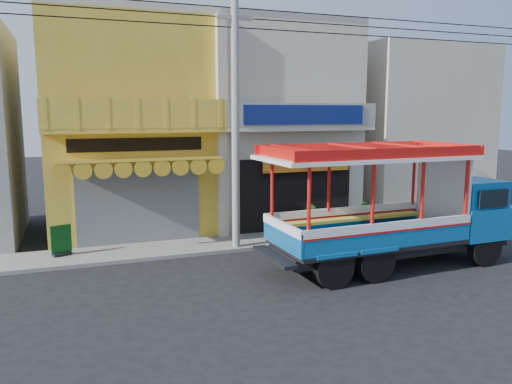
{
  "coord_description": "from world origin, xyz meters",
  "views": [
    {
      "loc": [
        -6.03,
        -12.4,
        4.62
      ],
      "look_at": [
        -0.58,
        2.5,
        2.09
      ],
      "focal_mm": 35.0,
      "sensor_mm": 36.0,
      "label": 1
    }
  ],
  "objects_px": {
    "potted_plant_a": "(320,222)",
    "potted_plant_c": "(362,215)",
    "utility_pole": "(240,100)",
    "green_sign": "(61,243)",
    "potted_plant_b": "(312,219)",
    "songthaew_truck": "(408,207)"
  },
  "relations": [
    {
      "from": "green_sign",
      "to": "potted_plant_c",
      "type": "distance_m",
      "value": 11.06
    },
    {
      "from": "songthaew_truck",
      "to": "green_sign",
      "type": "bearing_deg",
      "value": 157.15
    },
    {
      "from": "potted_plant_a",
      "to": "potted_plant_c",
      "type": "xyz_separation_m",
      "value": [
        1.98,
        0.21,
        0.1
      ]
    },
    {
      "from": "green_sign",
      "to": "potted_plant_a",
      "type": "xyz_separation_m",
      "value": [
        9.09,
        -0.2,
        0.03
      ]
    },
    {
      "from": "potted_plant_b",
      "to": "songthaew_truck",
      "type": "bearing_deg",
      "value": 144.68
    },
    {
      "from": "utility_pole",
      "to": "potted_plant_a",
      "type": "relative_size",
      "value": 31.69
    },
    {
      "from": "songthaew_truck",
      "to": "green_sign",
      "type": "distance_m",
      "value": 10.9
    },
    {
      "from": "songthaew_truck",
      "to": "potted_plant_a",
      "type": "xyz_separation_m",
      "value": [
        -0.9,
        4.01,
        -1.22
      ]
    },
    {
      "from": "utility_pole",
      "to": "potted_plant_c",
      "type": "xyz_separation_m",
      "value": [
        5.36,
        0.9,
        -4.37
      ]
    },
    {
      "from": "songthaew_truck",
      "to": "potted_plant_b",
      "type": "distance_m",
      "value": 4.45
    },
    {
      "from": "utility_pole",
      "to": "green_sign",
      "type": "distance_m",
      "value": 7.32
    },
    {
      "from": "utility_pole",
      "to": "potted_plant_c",
      "type": "height_order",
      "value": "utility_pole"
    },
    {
      "from": "songthaew_truck",
      "to": "potted_plant_c",
      "type": "height_order",
      "value": "songthaew_truck"
    },
    {
      "from": "green_sign",
      "to": "utility_pole",
      "type": "bearing_deg",
      "value": -8.86
    },
    {
      "from": "utility_pole",
      "to": "songthaew_truck",
      "type": "height_order",
      "value": "utility_pole"
    },
    {
      "from": "green_sign",
      "to": "potted_plant_b",
      "type": "distance_m",
      "value": 8.84
    },
    {
      "from": "songthaew_truck",
      "to": "potted_plant_b",
      "type": "xyz_separation_m",
      "value": [
        -1.14,
        4.15,
        -1.13
      ]
    },
    {
      "from": "green_sign",
      "to": "potted_plant_a",
      "type": "relative_size",
      "value": 1.12
    },
    {
      "from": "green_sign",
      "to": "potted_plant_b",
      "type": "bearing_deg",
      "value": -0.34
    },
    {
      "from": "potted_plant_b",
      "to": "potted_plant_c",
      "type": "xyz_separation_m",
      "value": [
        2.22,
        0.06,
        0.01
      ]
    },
    {
      "from": "potted_plant_a",
      "to": "potted_plant_b",
      "type": "distance_m",
      "value": 0.3
    },
    {
      "from": "utility_pole",
      "to": "songthaew_truck",
      "type": "distance_m",
      "value": 6.31
    }
  ]
}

